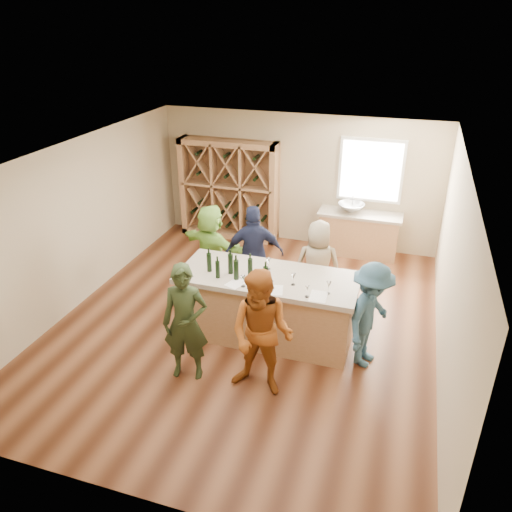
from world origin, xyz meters
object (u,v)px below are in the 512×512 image
(person_far_left, at_px, (212,248))
(wine_bottle_f, at_px, (266,276))
(wine_rack, at_px, (229,190))
(person_far_mid, at_px, (254,254))
(person_server, at_px, (370,315))
(wine_bottle_c, at_px, (231,264))
(person_near_left, at_px, (186,323))
(wine_bottle_d, at_px, (236,270))
(wine_bottle_a, at_px, (209,262))
(wine_bottle_b, at_px, (218,269))
(tasting_counter_base, at_px, (268,308))
(wine_bottle_e, at_px, (250,268))
(sink, at_px, (351,208))
(person_far_right, at_px, (318,266))
(person_near_right, at_px, (262,334))

(person_far_left, distance_m, wine_bottle_f, 2.06)
(wine_rack, bearing_deg, person_far_mid, -60.83)
(person_far_mid, height_order, person_far_left, person_far_mid)
(person_far_mid, distance_m, wine_bottle_f, 1.52)
(person_far_mid, bearing_deg, person_server, 129.71)
(wine_bottle_c, relative_size, person_near_left, 0.18)
(wine_bottle_d, relative_size, person_server, 0.19)
(wine_bottle_a, xyz_separation_m, person_server, (2.45, -0.07, -0.42))
(person_server, xyz_separation_m, person_far_left, (-2.95, 1.34, 0.02))
(wine_bottle_b, xyz_separation_m, person_server, (2.26, 0.08, -0.41))
(tasting_counter_base, bearing_deg, wine_rack, 118.79)
(wine_rack, xyz_separation_m, wine_bottle_b, (1.24, -3.80, 0.11))
(person_server, relative_size, wine_bottle_f, 5.36)
(wine_bottle_f, bearing_deg, wine_bottle_e, 147.92)
(sink, xyz_separation_m, wine_bottle_a, (-1.66, -3.58, 0.22))
(wine_rack, relative_size, person_far_right, 1.38)
(sink, relative_size, wine_bottle_f, 1.81)
(wine_bottle_a, distance_m, wine_bottle_d, 0.49)
(wine_bottle_b, bearing_deg, person_server, 1.94)
(wine_bottle_c, distance_m, person_far_right, 1.68)
(wine_rack, bearing_deg, wine_bottle_f, -62.55)
(wine_bottle_b, relative_size, person_far_right, 0.17)
(wine_rack, xyz_separation_m, tasting_counter_base, (1.93, -3.51, -0.60))
(person_near_left, bearing_deg, person_far_left, 92.15)
(wine_bottle_a, distance_m, person_far_mid, 1.28)
(person_near_left, bearing_deg, person_far_mid, 72.21)
(sink, relative_size, person_far_left, 0.33)
(sink, xyz_separation_m, person_far_left, (-2.15, -2.31, -0.19))
(tasting_counter_base, distance_m, person_near_right, 1.33)
(tasting_counter_base, distance_m, wine_bottle_f, 0.79)
(sink, height_order, person_far_left, person_far_left)
(person_server, height_order, wine_bottle_f, person_server)
(tasting_counter_base, bearing_deg, sink, 77.36)
(person_near_right, height_order, person_far_right, person_near_right)
(person_near_left, distance_m, wine_bottle_f, 1.32)
(person_far_mid, bearing_deg, person_near_right, 90.55)
(wine_bottle_e, distance_m, person_far_left, 1.73)
(sink, distance_m, wine_bottle_c, 3.79)
(wine_bottle_a, xyz_separation_m, wine_bottle_d, (0.48, -0.12, 0.01))
(person_near_right, height_order, wine_bottle_f, person_near_right)
(wine_rack, height_order, person_near_left, wine_rack)
(wine_bottle_d, relative_size, person_far_right, 0.20)
(wine_bottle_e, bearing_deg, wine_bottle_a, -178.10)
(tasting_counter_base, xyz_separation_m, wine_bottle_f, (0.05, -0.30, 0.73))
(wine_bottle_e, bearing_deg, wine_bottle_c, 176.94)
(sink, distance_m, wine_bottle_b, 4.01)
(person_near_right, bearing_deg, wine_bottle_d, 129.97)
(wine_bottle_b, distance_m, person_server, 2.29)
(sink, height_order, wine_bottle_e, wine_bottle_e)
(person_near_right, bearing_deg, person_near_left, -174.88)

